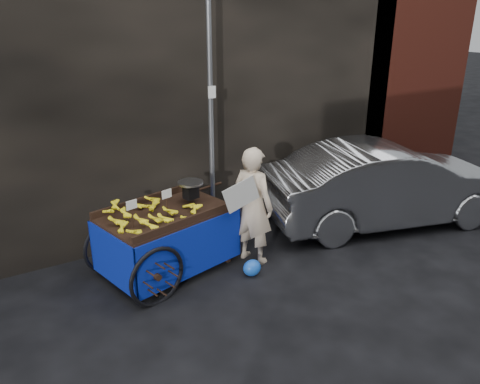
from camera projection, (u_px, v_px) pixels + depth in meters
ground at (238, 273)px, 6.75m from camera, size 80.00×80.00×0.00m
building_wall at (180, 75)px, 8.12m from camera, size 13.50×2.00×5.00m
street_pole at (211, 117)px, 7.21m from camera, size 0.12×0.10×4.00m
banana_cart at (163, 220)px, 6.53m from camera, size 2.61×1.60×1.32m
vendor at (253, 206)px, 6.81m from camera, size 0.94×0.76×1.77m
plastic_bag at (252, 268)px, 6.66m from camera, size 0.27×0.22×0.24m
parked_car at (387, 184)px, 8.18m from camera, size 4.60×2.66×1.43m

